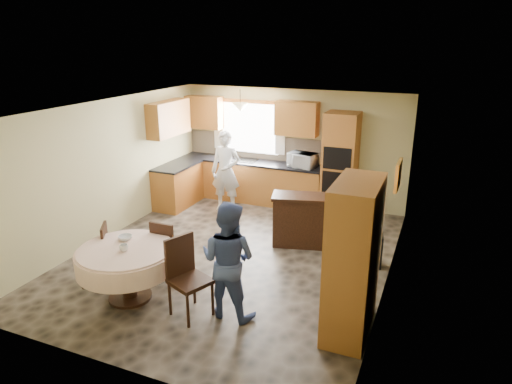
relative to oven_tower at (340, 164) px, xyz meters
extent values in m
cube|color=brown|center=(-1.15, -2.69, -1.06)|extent=(5.00, 6.00, 0.01)
cube|color=white|center=(-1.15, -2.69, 1.44)|extent=(5.00, 6.00, 0.01)
cube|color=tan|center=(-1.15, 0.31, 0.19)|extent=(5.00, 0.02, 2.50)
cube|color=tan|center=(-1.15, -5.69, 0.19)|extent=(5.00, 0.02, 2.50)
cube|color=tan|center=(-3.65, -2.69, 0.19)|extent=(0.02, 6.00, 2.50)
cube|color=tan|center=(1.35, -2.69, 0.19)|extent=(0.02, 6.00, 2.50)
cube|color=white|center=(-2.15, 0.29, 0.54)|extent=(1.40, 0.03, 1.10)
cube|color=white|center=(-2.90, 0.24, 0.59)|extent=(0.22, 0.02, 1.15)
cube|color=white|center=(-1.40, 0.24, 0.59)|extent=(0.22, 0.02, 1.15)
cube|color=#AE6E2E|center=(-2.00, 0.01, -0.62)|extent=(3.30, 0.60, 0.88)
cube|color=black|center=(-2.00, 0.01, -0.16)|extent=(3.30, 0.64, 0.04)
cube|color=#AE6E2E|center=(-3.35, -0.89, -0.62)|extent=(0.60, 1.20, 0.88)
cube|color=black|center=(-3.35, -0.89, -0.16)|extent=(0.64, 1.20, 0.04)
cube|color=tan|center=(-2.00, 0.30, 0.12)|extent=(3.30, 0.02, 0.55)
cube|color=#BE702F|center=(-3.20, 0.15, 0.85)|extent=(0.85, 0.33, 0.72)
cube|color=#BE702F|center=(-1.00, 0.15, 0.85)|extent=(0.90, 0.33, 0.72)
cube|color=#BE702F|center=(-3.48, -0.89, 0.85)|extent=(0.33, 1.20, 0.72)
cube|color=#AE6E2E|center=(0.00, 0.00, 0.00)|extent=(0.66, 0.62, 2.12)
cube|color=black|center=(0.00, -0.31, 0.19)|extent=(0.56, 0.01, 0.45)
cube|color=black|center=(0.00, -0.31, -0.31)|extent=(0.56, 0.01, 0.45)
cone|color=beige|center=(-2.15, -0.19, 1.06)|extent=(0.36, 0.36, 0.18)
cube|color=#331B0E|center=(-0.16, -1.78, -0.63)|extent=(1.30, 0.79, 0.87)
cube|color=black|center=(1.01, -2.14, -0.79)|extent=(0.44, 0.34, 0.54)
cube|color=#AE6E2E|center=(1.07, -3.99, -0.07)|extent=(0.52, 1.03, 1.97)
cylinder|color=#331B0E|center=(-1.94, -4.45, -0.70)|extent=(0.20, 0.20, 0.71)
cylinder|color=#331B0E|center=(-1.94, -4.45, -1.04)|extent=(0.60, 0.60, 0.04)
cylinder|color=#FAE9CC|center=(-1.94, -4.45, -0.31)|extent=(1.31, 1.31, 0.05)
cylinder|color=#FAE9CC|center=(-1.94, -4.45, -0.45)|extent=(1.37, 1.37, 0.28)
cube|color=#331B0E|center=(-2.69, -4.28, -0.63)|extent=(0.55, 0.55, 0.05)
cube|color=#331B0E|center=(-2.54, -4.19, -0.38)|extent=(0.23, 0.34, 0.47)
cylinder|color=#331B0E|center=(-2.86, -4.45, -0.86)|extent=(0.03, 0.03, 0.41)
cylinder|color=#331B0E|center=(-2.52, -4.45, -0.86)|extent=(0.03, 0.03, 0.41)
cylinder|color=#331B0E|center=(-2.86, -4.11, -0.86)|extent=(0.03, 0.03, 0.41)
cylinder|color=#331B0E|center=(-2.52, -4.11, -0.86)|extent=(0.03, 0.03, 0.41)
cube|color=#331B0E|center=(-1.76, -3.68, -0.62)|extent=(0.42, 0.42, 0.05)
cube|color=#331B0E|center=(-1.76, -3.86, -0.36)|extent=(0.39, 0.05, 0.49)
cylinder|color=#331B0E|center=(-1.94, -3.85, -0.85)|extent=(0.04, 0.04, 0.42)
cylinder|color=#331B0E|center=(-1.59, -3.85, -0.85)|extent=(0.04, 0.04, 0.42)
cylinder|color=#331B0E|center=(-1.94, -3.50, -0.85)|extent=(0.04, 0.04, 0.42)
cylinder|color=#331B0E|center=(-1.59, -3.50, -0.85)|extent=(0.04, 0.04, 0.42)
cube|color=#331B0E|center=(-0.93, -4.47, -0.56)|extent=(0.61, 0.61, 0.06)
cube|color=#331B0E|center=(-1.12, -4.39, -0.26)|extent=(0.22, 0.43, 0.56)
cylinder|color=#331B0E|center=(-1.13, -4.67, -0.82)|extent=(0.04, 0.04, 0.48)
cylinder|color=#331B0E|center=(-0.73, -4.67, -0.82)|extent=(0.04, 0.04, 0.48)
cylinder|color=#331B0E|center=(-1.13, -4.27, -0.82)|extent=(0.04, 0.04, 0.48)
cylinder|color=#331B0E|center=(-0.73, -4.27, -0.82)|extent=(0.04, 0.04, 0.48)
cube|color=gold|center=(1.32, -1.96, 0.45)|extent=(0.05, 0.53, 0.44)
cube|color=silver|center=(1.29, -1.96, 0.45)|extent=(0.01, 0.44, 0.35)
imported|color=silver|center=(-0.79, -0.04, 0.02)|extent=(0.62, 0.48, 0.31)
imported|color=silver|center=(-2.24, -0.76, -0.20)|extent=(0.67, 0.49, 1.71)
imported|color=#3D4E85|center=(-0.48, -4.24, -0.27)|extent=(0.80, 0.64, 1.59)
imported|color=#B2B2B2|center=(-0.45, -1.78, -0.17)|extent=(0.20, 0.20, 0.05)
imported|color=silver|center=(0.27, -1.78, -0.04)|extent=(0.14, 0.14, 0.30)
imported|color=#B2B2B2|center=(-1.91, -4.52, -0.23)|extent=(0.15, 0.15, 0.09)
imported|color=#B2B2B2|center=(-2.12, -4.23, -0.25)|extent=(0.25, 0.25, 0.06)
camera|label=1|loc=(1.90, -8.99, 2.46)|focal=32.00mm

